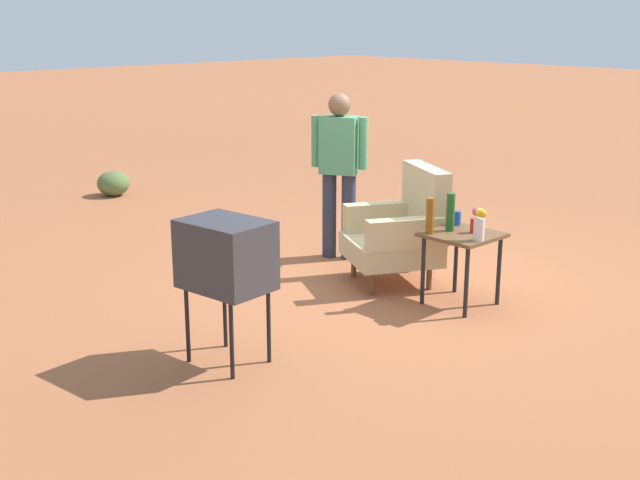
{
  "coord_description": "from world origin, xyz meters",
  "views": [
    {
      "loc": [
        4.61,
        -5.39,
        2.38
      ],
      "look_at": [
        0.07,
        -1.07,
        0.65
      ],
      "focal_mm": 46.23,
      "sensor_mm": 36.0,
      "label": 1
    }
  ],
  "objects_px": {
    "bottle_tall_amber": "(430,216)",
    "soda_can_blue": "(457,218)",
    "side_table": "(462,244)",
    "tv_on_stand": "(226,256)",
    "armchair": "(402,229)",
    "soda_can_red": "(474,226)",
    "bottle_wine_green": "(450,212)",
    "person_standing": "(339,166)",
    "flower_vase": "(479,223)"
  },
  "relations": [
    {
      "from": "bottle_tall_amber",
      "to": "soda_can_blue",
      "type": "bearing_deg",
      "value": 92.81
    },
    {
      "from": "side_table",
      "to": "bottle_tall_amber",
      "type": "xyz_separation_m",
      "value": [
        -0.18,
        -0.21,
        0.24
      ]
    },
    {
      "from": "tv_on_stand",
      "to": "bottle_tall_amber",
      "type": "bearing_deg",
      "value": 83.88
    },
    {
      "from": "armchair",
      "to": "bottle_tall_amber",
      "type": "bearing_deg",
      "value": -28.49
    },
    {
      "from": "tv_on_stand",
      "to": "soda_can_red",
      "type": "height_order",
      "value": "tv_on_stand"
    },
    {
      "from": "bottle_wine_green",
      "to": "person_standing",
      "type": "bearing_deg",
      "value": 170.89
    },
    {
      "from": "bottle_wine_green",
      "to": "bottle_tall_amber",
      "type": "distance_m",
      "value": 0.2
    },
    {
      "from": "armchair",
      "to": "side_table",
      "type": "bearing_deg",
      "value": -6.86
    },
    {
      "from": "side_table",
      "to": "armchair",
      "type": "bearing_deg",
      "value": 173.14
    },
    {
      "from": "bottle_wine_green",
      "to": "soda_can_red",
      "type": "height_order",
      "value": "bottle_wine_green"
    },
    {
      "from": "bottle_wine_green",
      "to": "flower_vase",
      "type": "relative_size",
      "value": 1.21
    },
    {
      "from": "armchair",
      "to": "flower_vase",
      "type": "xyz_separation_m",
      "value": [
        0.96,
        -0.18,
        0.27
      ]
    },
    {
      "from": "soda_can_blue",
      "to": "bottle_tall_amber",
      "type": "xyz_separation_m",
      "value": [
        0.02,
        -0.39,
        0.09
      ]
    },
    {
      "from": "armchair",
      "to": "bottle_wine_green",
      "type": "height_order",
      "value": "armchair"
    },
    {
      "from": "tv_on_stand",
      "to": "person_standing",
      "type": "bearing_deg",
      "value": 118.68
    },
    {
      "from": "person_standing",
      "to": "bottle_tall_amber",
      "type": "bearing_deg",
      "value": -16.48
    },
    {
      "from": "person_standing",
      "to": "armchair",
      "type": "bearing_deg",
      "value": -8.69
    },
    {
      "from": "soda_can_blue",
      "to": "person_standing",
      "type": "bearing_deg",
      "value": 178.0
    },
    {
      "from": "bottle_tall_amber",
      "to": "soda_can_red",
      "type": "bearing_deg",
      "value": 50.89
    },
    {
      "from": "soda_can_red",
      "to": "tv_on_stand",
      "type": "bearing_deg",
      "value": -101.26
    },
    {
      "from": "person_standing",
      "to": "bottle_wine_green",
      "type": "bearing_deg",
      "value": -9.11
    },
    {
      "from": "side_table",
      "to": "flower_vase",
      "type": "relative_size",
      "value": 2.35
    },
    {
      "from": "armchair",
      "to": "bottle_tall_amber",
      "type": "distance_m",
      "value": 0.69
    },
    {
      "from": "armchair",
      "to": "soda_can_red",
      "type": "bearing_deg",
      "value": -0.78
    },
    {
      "from": "person_standing",
      "to": "soda_can_red",
      "type": "height_order",
      "value": "person_standing"
    },
    {
      "from": "bottle_wine_green",
      "to": "soda_can_red",
      "type": "relative_size",
      "value": 2.62
    },
    {
      "from": "soda_can_red",
      "to": "armchair",
      "type": "bearing_deg",
      "value": 179.22
    },
    {
      "from": "tv_on_stand",
      "to": "bottle_wine_green",
      "type": "distance_m",
      "value": 2.15
    },
    {
      "from": "side_table",
      "to": "tv_on_stand",
      "type": "bearing_deg",
      "value": -100.24
    },
    {
      "from": "side_table",
      "to": "person_standing",
      "type": "relative_size",
      "value": 0.38
    },
    {
      "from": "bottle_tall_amber",
      "to": "flower_vase",
      "type": "relative_size",
      "value": 1.13
    },
    {
      "from": "soda_can_red",
      "to": "soda_can_blue",
      "type": "bearing_deg",
      "value": 157.65
    },
    {
      "from": "side_table",
      "to": "soda_can_blue",
      "type": "height_order",
      "value": "soda_can_blue"
    },
    {
      "from": "tv_on_stand",
      "to": "flower_vase",
      "type": "bearing_deg",
      "value": 73.31
    },
    {
      "from": "side_table",
      "to": "soda_can_red",
      "type": "xyz_separation_m",
      "value": [
        0.06,
        0.08,
        0.15
      ]
    },
    {
      "from": "armchair",
      "to": "flower_vase",
      "type": "distance_m",
      "value": 1.02
    },
    {
      "from": "bottle_wine_green",
      "to": "flower_vase",
      "type": "xyz_separation_m",
      "value": [
        0.35,
        -0.08,
        -0.01
      ]
    },
    {
      "from": "bottle_wine_green",
      "to": "bottle_tall_amber",
      "type": "height_order",
      "value": "bottle_wine_green"
    },
    {
      "from": "tv_on_stand",
      "to": "soda_can_blue",
      "type": "xyz_separation_m",
      "value": [
        0.19,
        2.33,
        -0.1
      ]
    },
    {
      "from": "bottle_tall_amber",
      "to": "flower_vase",
      "type": "distance_m",
      "value": 0.42
    },
    {
      "from": "person_standing",
      "to": "soda_can_blue",
      "type": "height_order",
      "value": "person_standing"
    },
    {
      "from": "tv_on_stand",
      "to": "soda_can_red",
      "type": "relative_size",
      "value": 8.44
    },
    {
      "from": "person_standing",
      "to": "soda_can_red",
      "type": "relative_size",
      "value": 13.44
    },
    {
      "from": "armchair",
      "to": "tv_on_stand",
      "type": "relative_size",
      "value": 1.03
    },
    {
      "from": "armchair",
      "to": "soda_can_blue",
      "type": "xyz_separation_m",
      "value": [
        0.53,
        0.09,
        0.19
      ]
    },
    {
      "from": "tv_on_stand",
      "to": "soda_can_red",
      "type": "xyz_separation_m",
      "value": [
        0.44,
        2.23,
        -0.1
      ]
    },
    {
      "from": "side_table",
      "to": "person_standing",
      "type": "bearing_deg",
      "value": 172.1
    },
    {
      "from": "tv_on_stand",
      "to": "person_standing",
      "type": "distance_m",
      "value": 2.72
    },
    {
      "from": "tv_on_stand",
      "to": "bottle_tall_amber",
      "type": "relative_size",
      "value": 3.43
    },
    {
      "from": "side_table",
      "to": "soda_can_blue",
      "type": "relative_size",
      "value": 5.1
    }
  ]
}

